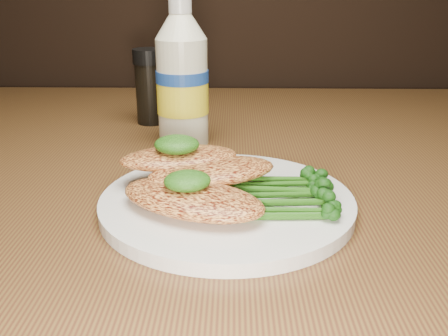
{
  "coord_description": "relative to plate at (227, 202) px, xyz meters",
  "views": [
    {
      "loc": [
        0.07,
        0.41,
        0.97
      ],
      "look_at": [
        0.06,
        0.89,
        0.79
      ],
      "focal_mm": 40.46,
      "sensor_mm": 36.0,
      "label": 1
    }
  ],
  "objects": [
    {
      "name": "chicken_back",
      "position": [
        -0.05,
        0.04,
        0.03
      ],
      "size": [
        0.14,
        0.09,
        0.02
      ],
      "primitive_type": "ellipsoid",
      "rotation": [
        0.0,
        0.0,
        0.25
      ],
      "color": "#F5A34D",
      "rests_on": "plate"
    },
    {
      "name": "pepper_grinder",
      "position": [
        -0.12,
        0.31,
        0.05
      ],
      "size": [
        0.06,
        0.06,
        0.12
      ],
      "primitive_type": null,
      "rotation": [
        0.0,
        0.0,
        -0.31
      ],
      "color": "black",
      "rests_on": "dining_table"
    },
    {
      "name": "plate",
      "position": [
        0.0,
        0.0,
        0.0
      ],
      "size": [
        0.25,
        0.25,
        0.01
      ],
      "primitive_type": "cylinder",
      "color": "white",
      "rests_on": "dining_table"
    },
    {
      "name": "pesto_front",
      "position": [
        -0.04,
        -0.03,
        0.04
      ],
      "size": [
        0.05,
        0.05,
        0.02
      ],
      "primitive_type": "ellipsoid",
      "rotation": [
        0.0,
        0.0,
        0.27
      ],
      "color": "#103407",
      "rests_on": "chicken_front"
    },
    {
      "name": "broccolini_bundle",
      "position": [
        0.05,
        -0.0,
        0.02
      ],
      "size": [
        0.14,
        0.11,
        0.02
      ],
      "primitive_type": null,
      "rotation": [
        0.0,
        0.0,
        -0.09
      ],
      "color": "#235713",
      "rests_on": "plate"
    },
    {
      "name": "chicken_mid",
      "position": [
        -0.02,
        0.02,
        0.03
      ],
      "size": [
        0.15,
        0.11,
        0.02
      ],
      "primitive_type": "ellipsoid",
      "rotation": [
        0.0,
        0.0,
        0.37
      ],
      "color": "#F5A34D",
      "rests_on": "plate"
    },
    {
      "name": "pesto_back",
      "position": [
        -0.05,
        0.04,
        0.05
      ],
      "size": [
        0.05,
        0.05,
        0.02
      ],
      "primitive_type": "ellipsoid",
      "rotation": [
        0.0,
        0.0,
        -0.15
      ],
      "color": "#103407",
      "rests_on": "chicken_back"
    },
    {
      "name": "mayo_bottle",
      "position": [
        -0.06,
        0.21,
        0.09
      ],
      "size": [
        0.09,
        0.09,
        0.2
      ],
      "primitive_type": null,
      "rotation": [
        0.0,
        0.0,
        -0.28
      ],
      "color": "#EDEAC9",
      "rests_on": "dining_table"
    },
    {
      "name": "chicken_front",
      "position": [
        -0.03,
        -0.03,
        0.02
      ],
      "size": [
        0.16,
        0.13,
        0.02
      ],
      "primitive_type": "ellipsoid",
      "rotation": [
        0.0,
        0.0,
        -0.44
      ],
      "color": "#F5A34D",
      "rests_on": "plate"
    }
  ]
}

